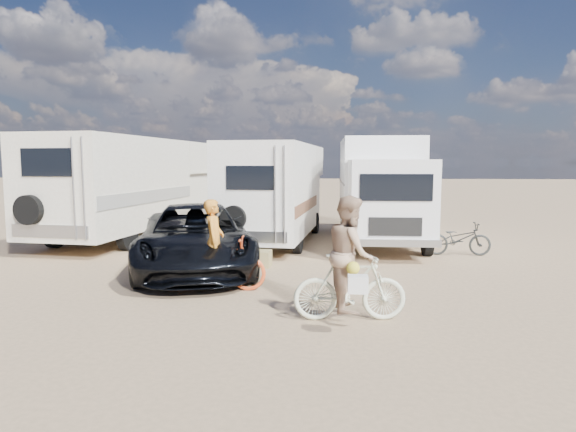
# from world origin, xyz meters

# --- Properties ---
(ground) EXTENTS (140.00, 140.00, 0.00)m
(ground) POSITION_xyz_m (0.00, 0.00, 0.00)
(ground) COLOR tan
(ground) RESTS_ON ground
(rv_main) EXTENTS (2.76, 6.79, 3.05)m
(rv_main) POSITION_xyz_m (0.33, 6.82, 1.53)
(rv_main) COLOR white
(rv_main) RESTS_ON ground
(rv_left) EXTENTS (3.46, 8.93, 3.28)m
(rv_left) POSITION_xyz_m (-4.60, 7.50, 1.64)
(rv_left) COLOR white
(rv_left) RESTS_ON ground
(box_truck) EXTENTS (2.43, 6.56, 3.25)m
(box_truck) POSITION_xyz_m (3.58, 6.67, 1.62)
(box_truck) COLOR white
(box_truck) RESTS_ON ground
(dark_suv) EXTENTS (3.91, 5.96, 1.52)m
(dark_suv) POSITION_xyz_m (-1.05, 2.45, 0.76)
(dark_suv) COLOR black
(dark_suv) RESTS_ON ground
(bike_man) EXTENTS (2.06, 0.86, 1.06)m
(bike_man) POSITION_xyz_m (-0.17, 0.66, 0.53)
(bike_man) COLOR #D44A1E
(bike_man) RESTS_ON ground
(bike_woman) EXTENTS (1.82, 0.68, 1.07)m
(bike_woman) POSITION_xyz_m (2.41, -0.98, 0.54)
(bike_woman) COLOR beige
(bike_woman) RESTS_ON ground
(rider_man) EXTENTS (0.43, 0.62, 1.61)m
(rider_man) POSITION_xyz_m (-0.17, 0.66, 0.81)
(rider_man) COLOR orange
(rider_man) RESTS_ON ground
(rider_woman) EXTENTS (0.77, 0.94, 1.81)m
(rider_woman) POSITION_xyz_m (2.41, -0.98, 0.90)
(rider_woman) COLOR tan
(rider_woman) RESTS_ON ground
(bike_parked) EXTENTS (1.71, 0.62, 0.89)m
(bike_parked) POSITION_xyz_m (5.51, 4.90, 0.45)
(bike_parked) COLOR #242624
(bike_parked) RESTS_ON ground
(cooler) EXTENTS (0.61, 0.48, 0.45)m
(cooler) POSITION_xyz_m (-1.37, 4.20, 0.22)
(cooler) COLOR #345899
(cooler) RESTS_ON ground
(crate) EXTENTS (0.51, 0.51, 0.38)m
(crate) POSITION_xyz_m (0.40, 2.97, 0.19)
(crate) COLOR olive
(crate) RESTS_ON ground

